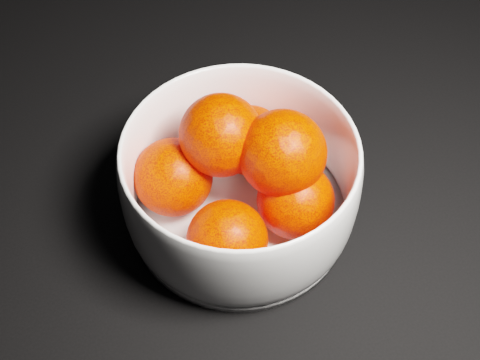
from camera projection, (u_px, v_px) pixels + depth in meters
name	position (u px, v px, depth m)	size (l,w,h in m)	color
bowl	(240.00, 184.00, 0.54)	(0.19, 0.19, 0.09)	white
orange_pile	(241.00, 172.00, 0.54)	(0.15, 0.15, 0.10)	#FF2300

